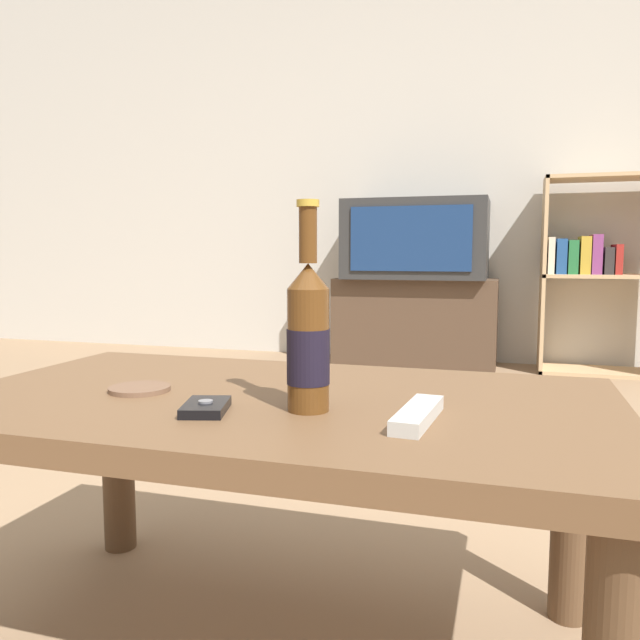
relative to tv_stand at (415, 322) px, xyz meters
The scene contains 9 objects.
back_wall 1.09m from the tv_stand, 55.71° to the left, with size 8.00×0.05×2.60m.
coffee_table 2.78m from the tv_stand, 86.39° to the right, with size 1.07×0.61×0.44m.
tv_stand is the anchor object (origin of this frame).
television 0.49m from the tv_stand, 90.00° to the right, with size 0.82×0.49×0.46m.
bookshelf 1.02m from the tv_stand, ahead, with size 0.58×0.30×1.09m.
beer_bottle 2.87m from the tv_stand, 84.89° to the right, with size 0.06×0.06×0.30m.
cell_phone 2.91m from the tv_stand, 87.73° to the right, with size 0.08×0.11×0.02m.
remote_control 2.90m from the tv_stand, 81.73° to the right, with size 0.05×0.17×0.02m.
coaster 2.81m from the tv_stand, 91.11° to the right, with size 0.10×0.10×0.01m.
Camera 1 is at (0.36, -0.93, 0.67)m, focal length 35.00 mm.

